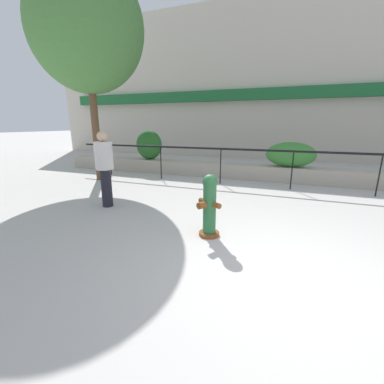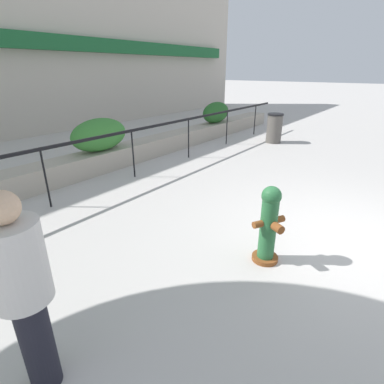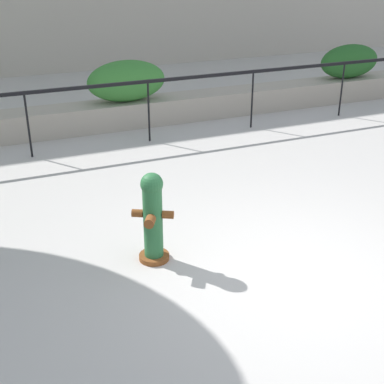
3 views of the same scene
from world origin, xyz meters
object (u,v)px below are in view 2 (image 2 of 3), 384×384
at_px(fire_hydrant, 269,224).
at_px(trash_bin, 274,128).
at_px(hedge_bush_1, 100,135).
at_px(hedge_bush_2, 216,112).
at_px(pedestrian, 23,287).

xyz_separation_m(fire_hydrant, trash_bin, (6.80, 2.77, -0.04)).
xyz_separation_m(hedge_bush_1, hedge_bush_2, (5.37, 0.00, -0.02)).
xyz_separation_m(hedge_bush_2, fire_hydrant, (-6.58, -5.07, -0.33)).
bearing_deg(trash_bin, hedge_bush_2, 95.49).
relative_size(hedge_bush_2, fire_hydrant, 1.43).
bearing_deg(hedge_bush_2, trash_bin, -84.51).
bearing_deg(hedge_bush_1, fire_hydrant, -103.35).
relative_size(hedge_bush_1, trash_bin, 1.56).
relative_size(hedge_bush_2, trash_bin, 1.53).
distance_m(hedge_bush_1, trash_bin, 6.06).
xyz_separation_m(hedge_bush_2, trash_bin, (0.22, -2.30, -0.38)).
height_order(fire_hydrant, trash_bin, fire_hydrant).
relative_size(fire_hydrant, pedestrian, 0.62).
height_order(hedge_bush_2, pedestrian, pedestrian).
xyz_separation_m(hedge_bush_1, pedestrian, (-3.92, -4.35, 0.08)).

